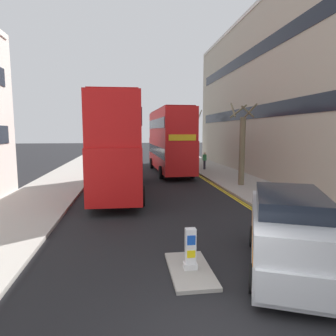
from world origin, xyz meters
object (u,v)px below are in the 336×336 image
keep_left_bollard (190,250)px  double_decker_bus_away (119,143)px  double_decker_bus_oncoming (170,139)px  taxi_minivan (290,233)px  pedestrian_far (205,160)px

keep_left_bollard → double_decker_bus_away: bearing=101.3°
double_decker_bus_away → double_decker_bus_oncoming: same height
keep_left_bollard → double_decker_bus_oncoming: size_ratio=0.10×
double_decker_bus_oncoming → taxi_minivan: 19.39m
keep_left_bollard → pedestrian_far: size_ratio=0.69×
double_decker_bus_away → double_decker_bus_oncoming: (4.24, 8.30, 0.00)m
keep_left_bollard → double_decker_bus_oncoming: double_decker_bus_oncoming is taller
taxi_minivan → keep_left_bollard: bearing=173.4°
taxi_minivan → double_decker_bus_oncoming: bearing=91.6°
keep_left_bollard → double_decker_bus_oncoming: bearing=83.7°
double_decker_bus_away → pedestrian_far: bearing=49.9°
double_decker_bus_oncoming → pedestrian_far: size_ratio=6.71×
double_decker_bus_away → keep_left_bollard: bearing=-78.7°
keep_left_bollard → pedestrian_far: bearing=74.3°
double_decker_bus_away → taxi_minivan: double_decker_bus_away is taller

